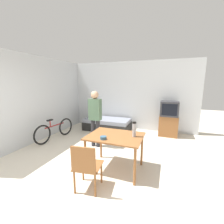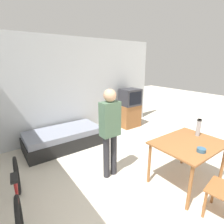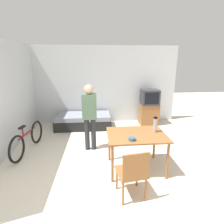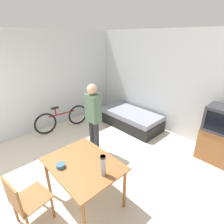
# 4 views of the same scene
# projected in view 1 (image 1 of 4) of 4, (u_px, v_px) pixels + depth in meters

# --- Properties ---
(ground_plane) EXTENTS (20.00, 20.00, 0.00)m
(ground_plane) POSITION_uv_depth(u_px,v_px,m) (66.00, 187.00, 2.74)
(ground_plane) COLOR beige
(wall_back) EXTENTS (5.49, 0.06, 2.70)m
(wall_back) POSITION_uv_depth(u_px,v_px,m) (126.00, 96.00, 6.12)
(wall_back) COLOR silver
(wall_back) RESTS_ON ground_plane
(wall_left) EXTENTS (0.06, 4.94, 2.70)m
(wall_left) POSITION_uv_depth(u_px,v_px,m) (45.00, 98.00, 5.08)
(wall_left) COLOR silver
(wall_left) RESTS_ON ground_plane
(daybed) EXTENTS (1.83, 0.90, 0.46)m
(daybed) POSITION_uv_depth(u_px,v_px,m) (107.00, 124.00, 6.03)
(daybed) COLOR black
(daybed) RESTS_ON ground_plane
(tv) EXTENTS (0.64, 0.49, 1.24)m
(tv) POSITION_uv_depth(u_px,v_px,m) (169.00, 119.00, 5.27)
(tv) COLOR brown
(tv) RESTS_ON ground_plane
(dining_table) EXTENTS (1.14, 0.87, 0.78)m
(dining_table) POSITION_uv_depth(u_px,v_px,m) (115.00, 140.00, 3.17)
(dining_table) COLOR brown
(dining_table) RESTS_ON ground_plane
(wooden_chair) EXTENTS (0.51, 0.51, 0.88)m
(wooden_chair) POSITION_uv_depth(u_px,v_px,m) (86.00, 165.00, 2.53)
(wooden_chair) COLOR brown
(wooden_chair) RESTS_ON ground_plane
(bicycle) EXTENTS (0.23, 1.59, 0.72)m
(bicycle) POSITION_uv_depth(u_px,v_px,m) (55.00, 130.00, 5.00)
(bicycle) COLOR black
(bicycle) RESTS_ON ground_plane
(person_standing) EXTENTS (0.34, 0.22, 1.64)m
(person_standing) POSITION_uv_depth(u_px,v_px,m) (95.00, 115.00, 4.31)
(person_standing) COLOR #28282D
(person_standing) RESTS_ON ground_plane
(thermos_flask) EXTENTS (0.08, 0.08, 0.31)m
(thermos_flask) POSITION_uv_depth(u_px,v_px,m) (134.00, 129.00, 3.05)
(thermos_flask) COLOR #99999E
(thermos_flask) RESTS_ON dining_table
(mate_bowl) EXTENTS (0.13, 0.13, 0.06)m
(mate_bowl) POSITION_uv_depth(u_px,v_px,m) (103.00, 138.00, 2.94)
(mate_bowl) COLOR #335670
(mate_bowl) RESTS_ON dining_table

